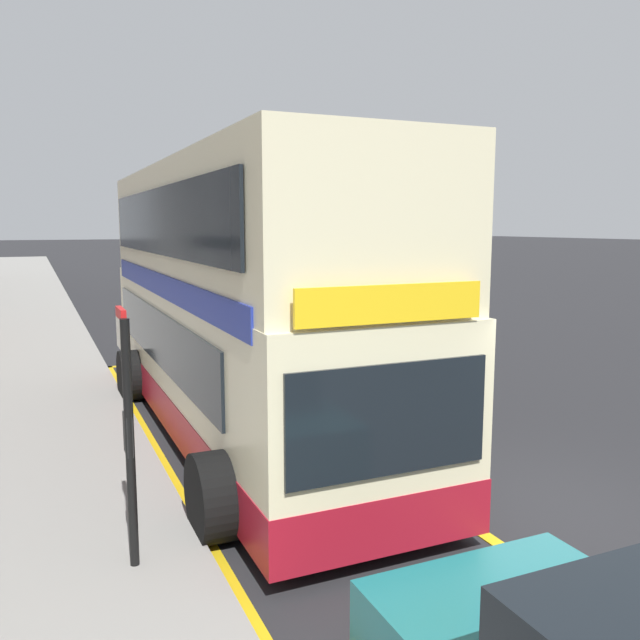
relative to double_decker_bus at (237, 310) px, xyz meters
The scene contains 6 objects.
ground_plane 27.76m from the double_decker_bus, 84.91° to the left, with size 260.00×260.00×0.00m, color black.
pavement_near 28.01m from the double_decker_bus, 99.36° to the left, with size 6.00×76.00×0.14m, color gray.
double_decker_bus is the anchor object (origin of this frame).
bus_bay_markings 2.07m from the double_decker_bus, 94.58° to the right, with size 3.05×12.87×0.01m.
bus_stop_sign 4.61m from the double_decker_bus, 119.88° to the right, with size 0.09×0.51×2.51m.
parked_car_maroon_distant 24.81m from the double_decker_bus, 78.29° to the left, with size 2.09×4.20×1.62m.
Camera 1 is at (-5.51, -5.87, 3.45)m, focal length 36.72 mm.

